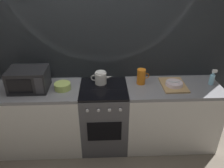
{
  "coord_description": "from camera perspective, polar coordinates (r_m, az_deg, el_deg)",
  "views": [
    {
      "loc": [
        -0.0,
        -2.45,
        2.28
      ],
      "look_at": [
        0.1,
        0.0,
        0.95
      ],
      "focal_mm": 35.95,
      "sensor_mm": 36.0,
      "label": 1
    }
  ],
  "objects": [
    {
      "name": "ground_plane",
      "position": [
        3.35,
        -1.83,
        -14.46
      ],
      "size": [
        8.0,
        8.0,
        0.0
      ],
      "primitive_type": "plane",
      "color": "#6B6054"
    },
    {
      "name": "back_wall",
      "position": [
        2.98,
        -2.29,
        7.17
      ],
      "size": [
        3.6,
        0.05,
        2.4
      ],
      "color": "gray",
      "rests_on": "ground_plane"
    },
    {
      "name": "counter_left",
      "position": [
        3.19,
        -18.53,
        -8.29
      ],
      "size": [
        1.2,
        0.6,
        0.9
      ],
      "color": "silver",
      "rests_on": "ground_plane"
    },
    {
      "name": "stove_unit",
      "position": [
        3.06,
        -1.96,
        -8.31
      ],
      "size": [
        0.6,
        0.63,
        0.9
      ],
      "color": "#4C4C51",
      "rests_on": "ground_plane"
    },
    {
      "name": "counter_right",
      "position": [
        3.19,
        14.57,
        -7.61
      ],
      "size": [
        1.2,
        0.6,
        0.9
      ],
      "color": "silver",
      "rests_on": "ground_plane"
    },
    {
      "name": "microwave",
      "position": [
        2.9,
        -20.39,
        1.1
      ],
      "size": [
        0.46,
        0.35,
        0.27
      ],
      "color": "black",
      "rests_on": "counter_left"
    },
    {
      "name": "kettle",
      "position": [
        2.88,
        -2.81,
        1.6
      ],
      "size": [
        0.28,
        0.15,
        0.17
      ],
      "color": "white",
      "rests_on": "stove_unit"
    },
    {
      "name": "mixing_bowl",
      "position": [
        2.83,
        -12.43,
        -0.54
      ],
      "size": [
        0.2,
        0.2,
        0.08
      ],
      "primitive_type": "cylinder",
      "color": "#B7D166",
      "rests_on": "counter_left"
    },
    {
      "name": "pitcher",
      "position": [
        2.89,
        7.52,
        1.9
      ],
      "size": [
        0.16,
        0.11,
        0.2
      ],
      "color": "orange",
      "rests_on": "counter_right"
    },
    {
      "name": "dish_pile",
      "position": [
        2.95,
        15.48,
        -0.08
      ],
      "size": [
        0.3,
        0.4,
        0.07
      ],
      "color": "tan",
      "rests_on": "counter_right"
    },
    {
      "name": "spray_bottle",
      "position": [
        3.13,
        24.14,
        1.25
      ],
      "size": [
        0.08,
        0.06,
        0.2
      ],
      "color": "#8CCCE5",
      "rests_on": "counter_right"
    }
  ]
}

